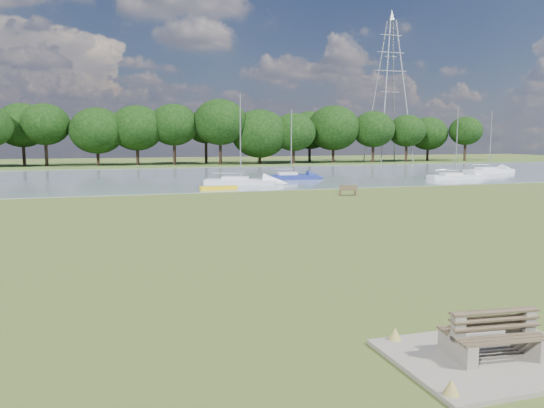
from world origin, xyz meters
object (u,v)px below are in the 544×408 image
object	(u,v)px
sailboat_2	(240,180)
sailboat_3	(291,175)
bench_pair	(493,336)
sailboat_4	(455,175)
riverbank_bench	(348,190)
sailboat_1	(489,170)
pylon	(390,67)
kayak	(219,188)

from	to	relation	value
sailboat_2	sailboat_3	world-z (taller)	sailboat_2
bench_pair	sailboat_4	bearing A→B (deg)	60.21
riverbank_bench	sailboat_3	size ratio (longest dim) A/B	0.19
sailboat_1	sailboat_2	distance (m)	36.44
sailboat_2	sailboat_4	xyz separation A→B (m)	(25.18, -0.36, -0.05)
riverbank_bench	sailboat_2	xyz separation A→B (m)	(-5.94, 12.44, 0.07)
pylon	sailboat_4	world-z (taller)	pylon
sailboat_2	sailboat_3	distance (m)	8.43
pylon	sailboat_1	size ratio (longest dim) A/B	3.48
sailboat_1	sailboat_3	world-z (taller)	sailboat_1
pylon	riverbank_bench	bearing A→B (deg)	-122.78
riverbank_bench	kayak	xyz separation A→B (m)	(-9.11, 7.68, -0.23)
bench_pair	sailboat_2	size ratio (longest dim) A/B	0.23
riverbank_bench	sailboat_2	bearing A→B (deg)	128.41
sailboat_2	sailboat_4	bearing A→B (deg)	24.15
sailboat_3	sailboat_4	xyz separation A→B (m)	(18.13, -4.98, -0.07)
riverbank_bench	sailboat_4	world-z (taller)	sailboat_4
riverbank_bench	sailboat_2	size ratio (longest dim) A/B	0.17
bench_pair	sailboat_3	size ratio (longest dim) A/B	0.27
sailboat_2	sailboat_4	size ratio (longest dim) A/B	1.09
riverbank_bench	pylon	world-z (taller)	pylon
sailboat_4	riverbank_bench	bearing A→B (deg)	-144.67
sailboat_1	sailboat_4	world-z (taller)	sailboat_1
sailboat_3	sailboat_4	world-z (taller)	sailboat_4
kayak	sailboat_2	bearing A→B (deg)	52.79
riverbank_bench	kayak	world-z (taller)	riverbank_bench
bench_pair	sailboat_1	distance (m)	64.41
sailboat_3	sailboat_1	bearing A→B (deg)	8.34
kayak	sailboat_2	world-z (taller)	sailboat_2
sailboat_1	sailboat_2	xyz separation A→B (m)	(-35.80, -6.82, -0.01)
riverbank_bench	sailboat_1	distance (m)	35.54
riverbank_bench	sailboat_4	distance (m)	22.72
pylon	sailboat_1	distance (m)	39.00
kayak	sailboat_4	size ratio (longest dim) A/B	0.41
sailboat_4	pylon	bearing A→B (deg)	72.98
riverbank_bench	kayak	bearing A→B (deg)	152.75
kayak	sailboat_3	size ratio (longest dim) A/B	0.43
kayak	sailboat_2	xyz separation A→B (m)	(3.17, 4.76, 0.30)
pylon	sailboat_1	xyz separation A→B (m)	(-4.71, -34.42, -17.74)
kayak	pylon	xyz separation A→B (m)	(43.68, 46.00, 18.05)
bench_pair	sailboat_4	world-z (taller)	sailboat_4
sailboat_2	sailboat_1	bearing A→B (deg)	35.76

